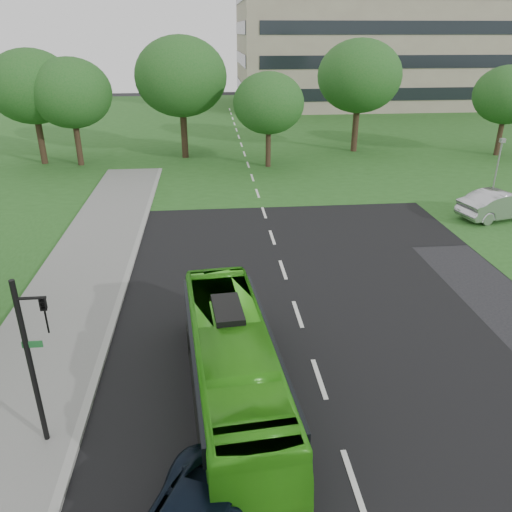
# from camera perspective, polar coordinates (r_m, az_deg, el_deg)

# --- Properties ---
(ground) EXTENTS (160.00, 160.00, 0.00)m
(ground) POSITION_cam_1_polar(r_m,az_deg,el_deg) (18.12, 5.89, -9.90)
(ground) COLOR black
(ground) RESTS_ON ground
(street_surfaces) EXTENTS (120.00, 120.00, 0.15)m
(street_surfaces) POSITION_cam_1_polar(r_m,az_deg,el_deg) (38.85, -1.08, 9.24)
(street_surfaces) COLOR black
(street_surfaces) RESTS_ON ground
(office_building) EXTENTS (40.10, 20.10, 25.00)m
(office_building) POSITION_cam_1_polar(r_m,az_deg,el_deg) (80.68, 14.10, 25.38)
(office_building) COLOR gray
(office_building) RESTS_ON ground
(tree_park_a) EXTENTS (6.32, 6.32, 8.40)m
(tree_park_a) POSITION_cam_1_polar(r_m,az_deg,el_deg) (43.46, -20.40, 17.04)
(tree_park_a) COLOR black
(tree_park_a) RESTS_ON ground
(tree_park_b) EXTENTS (7.57, 7.57, 9.93)m
(tree_park_b) POSITION_cam_1_polar(r_m,az_deg,el_deg) (44.01, -8.58, 19.60)
(tree_park_b) COLOR black
(tree_park_b) RESTS_ON ground
(tree_park_c) EXTENTS (5.55, 5.55, 7.37)m
(tree_park_c) POSITION_cam_1_polar(r_m,az_deg,el_deg) (40.59, 1.46, 17.05)
(tree_park_c) COLOR black
(tree_park_c) RESTS_ON ground
(tree_park_d) EXTENTS (7.30, 7.30, 9.65)m
(tree_park_d) POSITION_cam_1_polar(r_m,az_deg,el_deg) (46.98, 11.74, 19.47)
(tree_park_d) COLOR black
(tree_park_d) RESTS_ON ground
(tree_park_e) EXTENTS (5.70, 5.70, 7.59)m
(tree_park_e) POSITION_cam_1_polar(r_m,az_deg,el_deg) (49.50, 26.83, 16.10)
(tree_park_e) COLOR black
(tree_park_e) RESTS_ON ground
(tree_park_f) EXTENTS (6.75, 6.75, 9.01)m
(tree_park_f) POSITION_cam_1_polar(r_m,az_deg,el_deg) (45.06, -24.26, 17.22)
(tree_park_f) COLOR black
(tree_park_f) RESTS_ON ground
(bus) EXTENTS (2.96, 9.46, 2.59)m
(bus) POSITION_cam_1_polar(r_m,az_deg,el_deg) (14.77, -2.67, -12.55)
(bus) COLOR green
(bus) RESTS_ON ground
(sedan) EXTENTS (5.40, 2.97, 1.69)m
(sedan) POSITION_cam_1_polar(r_m,az_deg,el_deg) (32.77, 26.17, 5.31)
(sedan) COLOR #B7B7BC
(sedan) RESTS_ON ground
(traffic_light) EXTENTS (0.79, 0.22, 4.93)m
(traffic_light) POSITION_cam_1_polar(r_m,az_deg,el_deg) (13.69, -23.99, -10.11)
(traffic_light) COLOR black
(traffic_light) RESTS_ON ground
(camera_pole) EXTENTS (0.38, 0.36, 3.80)m
(camera_pole) POSITION_cam_1_polar(r_m,az_deg,el_deg) (37.05, 26.00, 9.93)
(camera_pole) COLOR gray
(camera_pole) RESTS_ON ground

